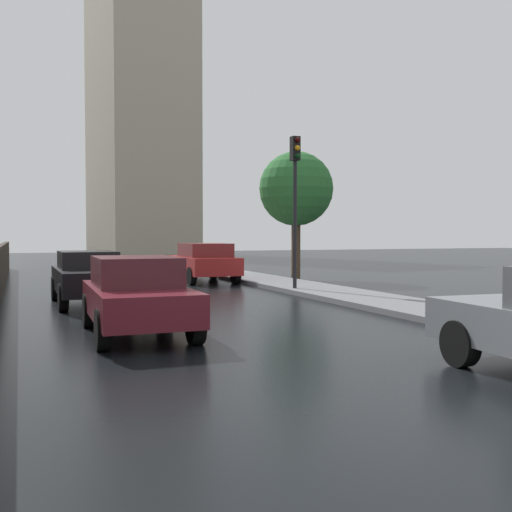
% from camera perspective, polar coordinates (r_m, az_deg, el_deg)
% --- Properties ---
extents(ground, '(120.00, 120.00, 0.00)m').
position_cam_1_polar(ground, '(5.76, 20.42, -16.53)').
color(ground, black).
extents(car_maroon_mid_road, '(1.79, 3.84, 1.42)m').
position_cam_1_polar(car_maroon_mid_road, '(10.96, -11.45, -3.64)').
color(car_maroon_mid_road, maroon).
rests_on(car_maroon_mid_road, ground).
extents(car_black_far_ahead, '(1.73, 4.01, 1.39)m').
position_cam_1_polar(car_black_far_ahead, '(16.12, -15.93, -1.91)').
color(car_black_far_ahead, black).
rests_on(car_black_far_ahead, ground).
extents(car_red_behind_camera, '(1.96, 4.01, 1.50)m').
position_cam_1_polar(car_red_behind_camera, '(22.86, -5.09, -0.56)').
color(car_red_behind_camera, maroon).
rests_on(car_red_behind_camera, ground).
extents(traffic_light, '(0.26, 0.39, 4.77)m').
position_cam_1_polar(traffic_light, '(18.63, 3.83, 6.95)').
color(traffic_light, black).
rests_on(traffic_light, sidewalk_strip).
extents(street_tree_near, '(3.04, 3.04, 5.24)m').
position_cam_1_polar(street_tree_near, '(24.32, 3.90, 6.45)').
color(street_tree_near, '#4C3823').
rests_on(street_tree_near, ground).
extents(distant_tower, '(9.78, 10.91, 34.49)m').
position_cam_1_polar(distant_tower, '(59.96, -11.02, 14.09)').
color(distant_tower, '#B2A88E').
rests_on(distant_tower, ground).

